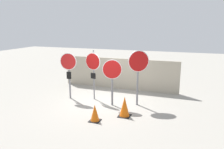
% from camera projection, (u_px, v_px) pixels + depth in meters
% --- Properties ---
extents(ground_plane, '(40.00, 40.00, 0.00)m').
position_uv_depth(ground_plane, '(102.00, 103.00, 9.53)').
color(ground_plane, gray).
extents(fence_back, '(6.18, 0.12, 1.62)m').
position_uv_depth(fence_back, '(119.00, 74.00, 11.50)').
color(fence_back, '#A89E89').
rests_on(fence_back, ground).
extents(stop_sign_0, '(0.76, 0.18, 2.11)m').
position_uv_depth(stop_sign_0, '(69.00, 67.00, 9.74)').
color(stop_sign_0, slate).
rests_on(stop_sign_0, ground).
extents(stop_sign_1, '(0.76, 0.18, 2.24)m').
position_uv_depth(stop_sign_1, '(93.00, 65.00, 9.61)').
color(stop_sign_1, slate).
rests_on(stop_sign_1, ground).
extents(stop_sign_2, '(0.79, 0.25, 1.96)m').
position_uv_depth(stop_sign_2, '(112.00, 74.00, 8.91)').
color(stop_sign_2, slate).
rests_on(stop_sign_2, ground).
extents(stop_sign_3, '(0.75, 0.51, 2.32)m').
position_uv_depth(stop_sign_3, '(138.00, 67.00, 8.87)').
color(stop_sign_3, slate).
rests_on(stop_sign_3, ground).
extents(traffic_cone_0, '(0.44, 0.44, 0.76)m').
position_uv_depth(traffic_cone_0, '(125.00, 107.00, 8.03)').
color(traffic_cone_0, black).
rests_on(traffic_cone_0, ground).
extents(traffic_cone_1, '(0.38, 0.38, 0.61)m').
position_uv_depth(traffic_cone_1, '(95.00, 113.00, 7.64)').
color(traffic_cone_1, black).
rests_on(traffic_cone_1, ground).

